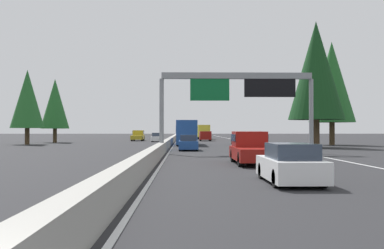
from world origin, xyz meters
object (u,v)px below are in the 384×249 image
Objects in this scene: bus_far_left at (186,132)px; oncoming_near at (138,136)px; conifer_right_near at (316,71)px; pickup_distant_a at (251,148)px; conifer_left_mid at (55,104)px; sedan_far_right at (239,139)px; sign_gantry_overhead at (239,89)px; sedan_near_right at (290,165)px; sedan_mid_right at (188,143)px; box_truck_distant_b at (203,131)px; minivan_near_center at (205,135)px; conifer_right_mid at (332,82)px; conifer_left_near at (27,99)px; oncoming_far at (157,138)px.

bus_far_left is 2.05× the size of oncoming_near.
conifer_right_near is at bearing -120.52° from bus_far_left.
conifer_right_near reaches higher than pickup_distant_a.
sedan_far_right is at bearing -109.81° from conifer_left_mid.
conifer_right_near is at bearing -144.02° from sedan_far_right.
sign_gantry_overhead is 20.83m from sedan_near_right.
box_truck_distant_b is (51.43, -3.69, 0.93)m from sedan_mid_right.
sedan_far_right is 0.45× the size of conifer_left_mid.
conifer_right_mid is (-21.99, -15.27, 7.14)m from minivan_near_center.
bus_far_left is at bearing 20.86° from oncoming_near.
sedan_far_right is at bearing -5.91° from pickup_distant_a.
bus_far_left reaches higher than sedan_far_right.
minivan_near_center is 36.72m from sedan_mid_right.
pickup_distant_a is 42.29m from conifer_left_near.
bus_far_left is (21.05, 4.17, -3.57)m from sign_gantry_overhead.
conifer_right_mid is at bearing 50.04° from oncoming_near.
sedan_mid_right is at bearing 34.26° from sign_gantry_overhead.
oncoming_near is (0.79, 11.92, -0.04)m from minivan_near_center.
conifer_right_mid is (-0.47, -18.69, 6.38)m from bus_far_left.
sign_gantry_overhead is 0.95× the size of conifer_right_mid.
bus_far_left is 1.18× the size of conifer_left_mid.
oncoming_near is 0.40× the size of conifer_right_near.
minivan_near_center is 31.70m from conifer_left_near.
conifer_right_mid is at bearing -107.01° from conifer_left_mid.
minivan_near_center is 27.71m from conifer_right_mid.
conifer_left_mid is at bearing 24.17° from sedan_near_right.
minivan_near_center is 11.95m from oncoming_near.
bus_far_left is at bearing 16.32° from oncoming_far.
sign_gantry_overhead is 45.39m from oncoming_near.
oncoming_far is 0.45× the size of conifer_left_mid.
bus_far_left reaches higher than box_truck_distant_b.
sedan_mid_right is at bearing 8.76° from oncoming_far.
minivan_near_center is at bearing -51.61° from conifer_left_near.
sign_gantry_overhead is 2.26× the size of oncoming_near.
minivan_near_center is at bearing 34.77° from conifer_right_mid.
box_truck_distant_b reaches higher than sedan_far_right.
oncoming_far is (31.20, 4.81, 0.00)m from sedan_mid_right.
conifer_right_near reaches higher than sedan_far_right.
sedan_far_right is 25.85m from oncoming_near.
conifer_left_mid is (9.76, 27.11, 5.25)m from sedan_far_right.
conifer_right_mid is at bearing -100.19° from sedan_far_right.
sign_gantry_overhead reaches higher than sedan_mid_right.
sedan_near_right and sedan_mid_right have the same top height.
conifer_right_near is 37.02m from conifer_left_near.
oncoming_far is (16.15, 4.73, -1.03)m from bus_far_left.
conifer_left_mid is at bearing -46.75° from oncoming_near.
conifer_left_near reaches higher than sedan_near_right.
box_truck_distant_b reaches higher than sedan_mid_right.
conifer_right_near is at bearing 37.75° from oncoming_far.
sedan_mid_right is at bearing 157.47° from sedan_far_right.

